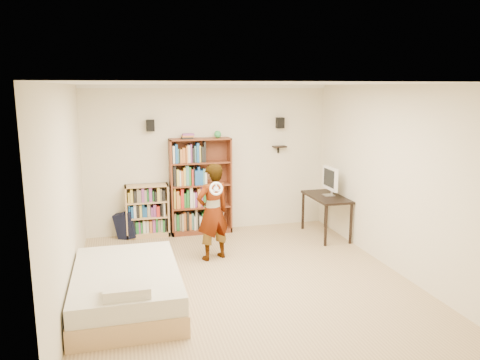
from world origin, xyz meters
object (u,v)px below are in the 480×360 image
object	(u,v)px
computer_desk	(326,216)
person	(213,212)
daybed	(127,283)
low_bookshelf	(147,211)
tall_bookshelf	(201,186)

from	to	relation	value
computer_desk	person	size ratio (longest dim) A/B	0.72
daybed	person	distance (m)	1.93
low_bookshelf	daybed	distance (m)	2.75
low_bookshelf	daybed	xyz separation A→B (m)	(-0.43, -2.71, -0.18)
computer_desk	low_bookshelf	bearing A→B (deg)	165.75
computer_desk	daybed	size ratio (longest dim) A/B	0.56
tall_bookshelf	daybed	size ratio (longest dim) A/B	0.89
low_bookshelf	person	bearing A→B (deg)	-56.89
tall_bookshelf	person	bearing A→B (deg)	-92.37
low_bookshelf	computer_desk	bearing A→B (deg)	-14.25
computer_desk	tall_bookshelf	bearing A→B (deg)	160.17
tall_bookshelf	daybed	bearing A→B (deg)	-117.52
low_bookshelf	tall_bookshelf	bearing A→B (deg)	-1.13
computer_desk	daybed	bearing A→B (deg)	-151.54
daybed	computer_desk	bearing A→B (deg)	28.46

